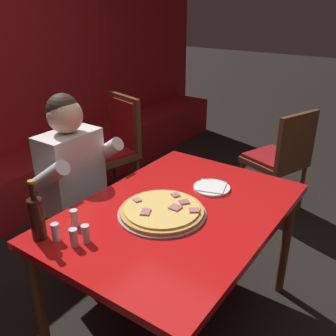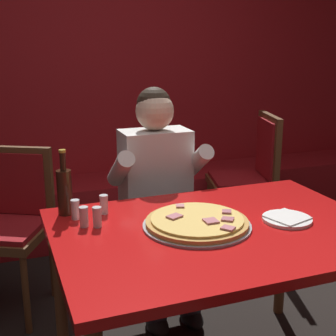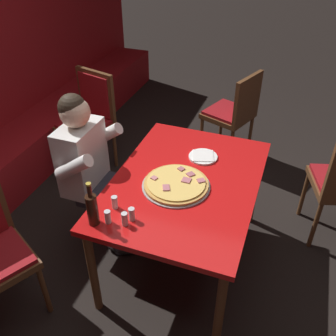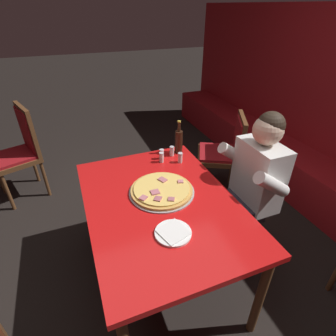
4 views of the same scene
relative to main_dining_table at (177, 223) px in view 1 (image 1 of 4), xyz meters
name	(u,v)px [view 1 (image 1 of 4)]	position (x,y,z in m)	size (l,w,h in m)	color
ground_plane	(176,320)	(0.00, 0.00, -0.69)	(24.00, 24.00, 0.00)	black
main_dining_table	(177,223)	(0.00, 0.00, 0.00)	(1.34, 0.95, 0.77)	brown
pizza	(162,211)	(-0.08, 0.04, 0.10)	(0.45, 0.45, 0.05)	#9E9EA3
plate_white_paper	(212,188)	(0.30, -0.04, 0.09)	(0.21, 0.21, 0.02)	white
beer_bottle	(37,217)	(-0.57, 0.38, 0.19)	(0.07, 0.07, 0.29)	black
shaker_black_pepper	(56,233)	(-0.54, 0.30, 0.12)	(0.04, 0.04, 0.09)	silver
shaker_oregano	(74,219)	(-0.41, 0.32, 0.12)	(0.04, 0.04, 0.09)	silver
shaker_parmesan	(74,238)	(-0.52, 0.20, 0.12)	(0.04, 0.04, 0.09)	silver
shaker_red_pepper_flakes	(86,234)	(-0.47, 0.18, 0.12)	(0.04, 0.04, 0.09)	silver
diner_seated_blue_shirt	(82,186)	(-0.01, 0.71, 0.01)	(0.53, 0.53, 1.27)	black
dining_chair_near_left	(282,155)	(1.58, -0.03, -0.14)	(0.57, 0.57, 0.95)	brown
dining_chair_far_right	(114,143)	(0.90, 1.27, -0.10)	(0.54, 0.54, 1.01)	brown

